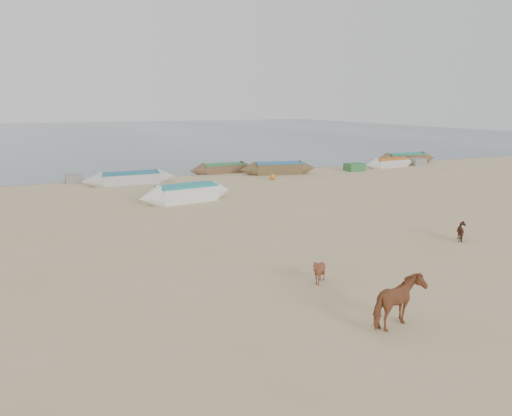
% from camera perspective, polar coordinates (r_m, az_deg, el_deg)
% --- Properties ---
extents(ground, '(140.00, 140.00, 0.00)m').
position_cam_1_polar(ground, '(19.32, 4.85, -5.15)').
color(ground, tan).
rests_on(ground, ground).
extents(sea, '(160.00, 160.00, 0.00)m').
position_cam_1_polar(sea, '(98.72, -18.96, 8.02)').
color(sea, slate).
rests_on(sea, ground).
extents(cow_adult, '(1.77, 1.21, 1.37)m').
position_cam_1_polar(cow_adult, '(13.43, 15.96, -10.32)').
color(cow_adult, brown).
rests_on(cow_adult, ground).
extents(calf_front, '(0.78, 0.70, 0.84)m').
position_cam_1_polar(calf_front, '(16.09, 7.19, -7.18)').
color(calf_front, brown).
rests_on(calf_front, ground).
extents(calf_right, '(0.80, 0.89, 0.77)m').
position_cam_1_polar(calf_right, '(22.60, 22.59, -2.51)').
color(calf_right, '#532B1A').
rests_on(calf_right, ground).
extents(near_canoe, '(5.94, 2.37, 1.01)m').
position_cam_1_polar(near_canoe, '(29.30, -7.94, 1.69)').
color(near_canoe, white).
rests_on(near_canoe, ground).
extents(waterline_canoes, '(48.82, 4.46, 0.97)m').
position_cam_1_polar(waterline_canoes, '(40.01, -1.91, 4.42)').
color(waterline_canoes, silver).
rests_on(waterline_canoes, ground).
extents(beach_clutter, '(47.39, 5.44, 0.64)m').
position_cam_1_polar(beach_clutter, '(38.40, -3.09, 3.89)').
color(beach_clutter, '#2B612E').
rests_on(beach_clutter, ground).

